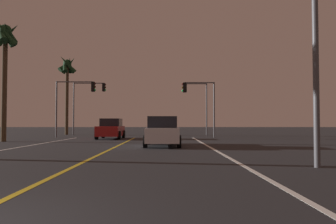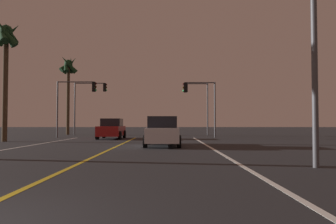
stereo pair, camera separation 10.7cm
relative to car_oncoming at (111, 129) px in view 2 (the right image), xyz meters
name	(u,v)px [view 2 (the right image)]	position (x,y,z in m)	size (l,w,h in m)	color
lane_edge_right	(223,155)	(7.06, -13.98, -0.82)	(0.16, 31.51, 0.01)	silver
lane_center_divider	(96,155)	(1.84, -13.98, -0.82)	(0.16, 31.51, 0.01)	gold
car_oncoming	(111,129)	(0.00, 0.00, 0.00)	(2.02, 4.30, 1.70)	black
car_lead_same_lane	(162,132)	(4.44, -8.65, 0.00)	(2.02, 4.30, 1.70)	black
traffic_light_near_right	(198,96)	(7.60, 2.28, 2.97)	(3.04, 0.36, 5.08)	#4C4C51
traffic_light_near_left	(76,95)	(-3.61, 2.28, 3.04)	(3.66, 0.36, 5.15)	#4C4C51
traffic_light_far_right	(196,97)	(7.87, 7.78, 3.33)	(2.63, 0.36, 5.65)	#4C4C51
traffic_light_far_left	(89,96)	(-3.73, 7.78, 3.42)	(3.57, 0.36, 5.70)	#4C4C51
street_lamp_right_near	(298,11)	(8.74, -17.59, 3.91)	(1.93, 0.44, 7.40)	#4C4C51
palm_tree_left_mid	(5,44)	(-6.94, -4.19, 6.20)	(2.12, 2.16, 8.90)	#473826
palm_tree_left_far	(68,72)	(-6.53, 9.14, 6.30)	(2.21, 2.01, 8.95)	#473826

